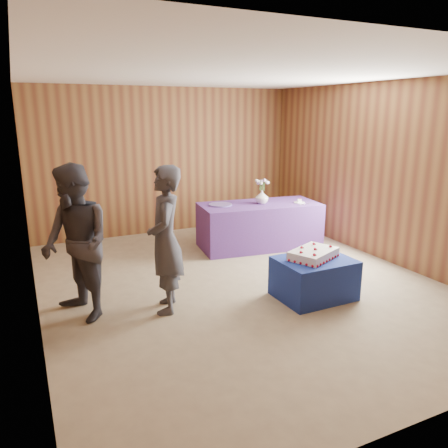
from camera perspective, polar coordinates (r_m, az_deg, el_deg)
ground at (r=5.96m, az=1.96°, el=-7.76°), size 6.00×6.00×0.00m
room_shell at (r=5.54m, az=2.12°, el=9.79°), size 5.04×6.04×2.72m
cake_table at (r=5.57m, az=11.66°, el=-6.95°), size 0.91×0.71×0.50m
serving_table at (r=7.46m, az=4.61°, el=-0.16°), size 2.10×1.14×0.75m
sheet_cake at (r=5.49m, az=11.60°, el=-3.84°), size 0.74×0.64×0.15m
vase at (r=7.37m, az=4.96°, el=3.54°), size 0.29×0.29×0.23m
flower_spray at (r=7.32m, az=5.01°, el=5.61°), size 0.24×0.24×0.19m
platter at (r=7.23m, az=-0.47°, el=2.55°), size 0.42×0.42×0.02m
plate at (r=7.53m, az=9.81°, el=2.78°), size 0.20×0.20×0.01m
cake_slice at (r=7.52m, az=9.82°, el=3.04°), size 0.08×0.07×0.07m
knife at (r=7.44m, az=10.53°, el=2.57°), size 0.26×0.07×0.00m
guest_left at (r=4.98m, az=-7.66°, el=-2.09°), size 0.58×0.72×1.69m
guest_right at (r=5.00m, az=-18.76°, el=-2.43°), size 0.90×1.01×1.73m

